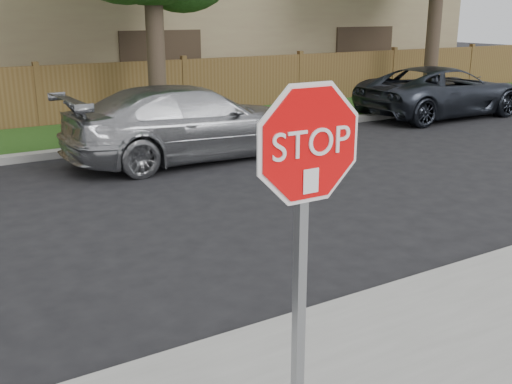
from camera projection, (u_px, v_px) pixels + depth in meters
ground at (304, 317)px, 5.89m from camera, size 90.00×90.00×0.00m
far_curb at (77, 151)px, 12.53m from camera, size 70.00×0.30×0.15m
grass_strip at (57, 138)px, 13.89m from camera, size 70.00×3.00×0.12m
fence at (39, 98)px, 14.98m from camera, size 70.00×0.12×1.60m
stop_sign at (306, 195)px, 3.60m from camera, size 1.01×0.13×2.55m
sedan_right at (191, 122)px, 12.04m from camera, size 5.16×2.17×1.49m
sedan_far_right at (442, 92)px, 16.97m from camera, size 5.11×2.41×1.41m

